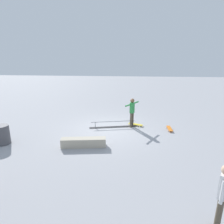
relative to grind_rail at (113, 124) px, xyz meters
name	(u,v)px	position (x,y,z in m)	size (l,w,h in m)	color
ground_plane	(109,129)	(0.16, 0.29, -0.15)	(60.00, 60.00, 0.00)	#9E9EA3
grind_rail	(113,124)	(0.00, 0.00, 0.00)	(2.53, 0.79, 0.35)	black
skate_ledge	(84,142)	(1.02, 2.45, 0.04)	(1.87, 0.38, 0.38)	#B2A893
skater_main	(132,111)	(-1.01, -0.13, 0.77)	(0.73, 1.12, 1.58)	brown
skateboard_main	(136,124)	(-1.23, -0.36, -0.08)	(0.82, 0.47, 0.09)	yellow
bystander_white_shirt	(223,194)	(-2.86, 6.08, 0.74)	(0.27, 0.33, 1.57)	brown
loose_skateboard_orange	(169,128)	(-2.99, 0.10, -0.08)	(0.26, 0.80, 0.09)	orange
trash_bin	(2,135)	(4.60, 2.51, 0.27)	(0.62, 0.62, 0.84)	#47474C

